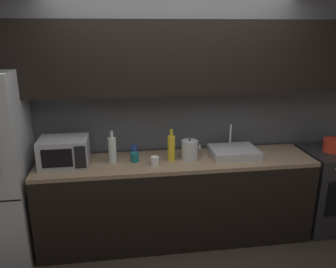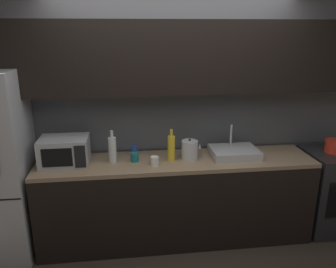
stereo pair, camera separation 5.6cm
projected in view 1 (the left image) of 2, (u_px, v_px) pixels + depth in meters
The scene contains 12 objects.
back_wall at pixel (172, 91), 3.53m from camera, with size 4.53×0.44×2.50m.
counter_run at pixel (176, 199), 3.57m from camera, with size 2.79×0.60×0.90m.
oven_range at pixel (329, 189), 3.81m from camera, with size 0.60×0.62×0.90m.
microwave at pixel (64, 152), 3.27m from camera, with size 0.46×0.35×0.27m.
sink_basin at pixel (234, 152), 3.54m from camera, with size 0.48×0.38×0.30m.
kettle at pixel (190, 150), 3.43m from camera, with size 0.20×0.17×0.22m.
wine_bottle_yellow at pixel (171, 148), 3.38m from camera, with size 0.07×0.07×0.32m.
wine_bottle_clear at pixel (112, 150), 3.32m from camera, with size 0.08×0.08×0.33m.
mug_teal at pixel (135, 157), 3.37m from camera, with size 0.08×0.08×0.09m, color #19666B.
mug_blue at pixel (134, 151), 3.53m from camera, with size 0.07×0.07×0.11m, color #234299.
mug_white at pixel (155, 161), 3.28m from camera, with size 0.08×0.08×0.09m, color silver.
cooking_pot at pixel (335, 145), 3.65m from camera, with size 0.24×0.24×0.13m.
Camera 1 is at (-0.55, -2.26, 2.17)m, focal length 36.37 mm.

